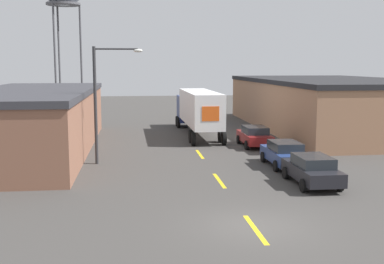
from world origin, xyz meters
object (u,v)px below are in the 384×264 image
parked_car_right_near (312,169)px  street_lamp (102,95)px  semi_truck (198,108)px  parked_car_right_mid (284,153)px  parked_car_right_far (255,136)px

parked_car_right_near → street_lamp: street_lamp is taller
semi_truck → parked_car_right_mid: size_ratio=3.06×
parked_car_right_near → parked_car_right_mid: (0.00, 4.64, 0.00)m
parked_car_right_near → street_lamp: size_ratio=0.62×
semi_truck → parked_car_right_far: 7.74m
semi_truck → parked_car_right_near: size_ratio=3.06×
parked_car_right_near → semi_truck: bearing=100.6°
semi_truck → street_lamp: size_ratio=1.90×
parked_car_right_far → parked_car_right_mid: bearing=-90.0°
semi_truck → street_lamp: (-7.59, -11.95, 1.99)m
parked_car_right_near → parked_car_right_mid: bearing=90.0°
parked_car_right_near → parked_car_right_far: 12.05m
parked_car_right_far → street_lamp: bearing=-154.8°
parked_car_right_mid → street_lamp: size_ratio=0.62×
parked_car_right_near → parked_car_right_mid: size_ratio=1.00×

